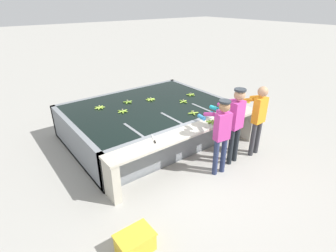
% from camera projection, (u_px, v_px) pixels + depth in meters
% --- Properties ---
extents(ground_plane, '(80.00, 80.00, 0.00)m').
position_uv_depth(ground_plane, '(198.00, 167.00, 5.83)').
color(ground_plane, '#A3A099').
rests_on(ground_plane, ground).
extents(wash_tank, '(4.10, 3.07, 0.87)m').
position_uv_depth(wash_tank, '(148.00, 121.00, 7.06)').
color(wash_tank, gray).
rests_on(wash_tank, ground).
extents(work_ledge, '(4.10, 0.45, 0.87)m').
position_uv_depth(work_ledge, '(192.00, 140.00, 5.73)').
color(work_ledge, '#B7B2A3').
rests_on(work_ledge, ground).
extents(worker_0, '(0.48, 0.74, 1.65)m').
position_uv_depth(worker_0, '(221.00, 130.00, 5.26)').
color(worker_0, navy).
rests_on(worker_0, ground).
extents(worker_1, '(0.44, 0.74, 1.75)m').
position_uv_depth(worker_1, '(235.00, 119.00, 5.59)').
color(worker_1, '#1E2328').
rests_on(worker_1, ground).
extents(worker_2, '(0.41, 0.71, 1.69)m').
position_uv_depth(worker_2, '(258.00, 115.00, 5.94)').
color(worker_2, '#38383D').
rests_on(worker_2, ground).
extents(banana_bunch_floating_0, '(0.28, 0.28, 0.08)m').
position_uv_depth(banana_bunch_floating_0, '(151.00, 99.00, 7.24)').
color(banana_bunch_floating_0, '#9EC642').
rests_on(banana_bunch_floating_0, wash_tank).
extents(banana_bunch_floating_1, '(0.27, 0.28, 0.08)m').
position_uv_depth(banana_bunch_floating_1, '(128.00, 102.00, 7.05)').
color(banana_bunch_floating_1, '#75A333').
rests_on(banana_bunch_floating_1, wash_tank).
extents(banana_bunch_floating_2, '(0.28, 0.28, 0.08)m').
position_uv_depth(banana_bunch_floating_2, '(183.00, 101.00, 7.09)').
color(banana_bunch_floating_2, '#8CB738').
rests_on(banana_bunch_floating_2, wash_tank).
extents(banana_bunch_floating_3, '(0.28, 0.28, 0.08)m').
position_uv_depth(banana_bunch_floating_3, '(100.00, 107.00, 6.70)').
color(banana_bunch_floating_3, '#9EC642').
rests_on(banana_bunch_floating_3, wash_tank).
extents(banana_bunch_floating_4, '(0.28, 0.27, 0.08)m').
position_uv_depth(banana_bunch_floating_4, '(123.00, 111.00, 6.47)').
color(banana_bunch_floating_4, '#8CB738').
rests_on(banana_bunch_floating_4, wash_tank).
extents(banana_bunch_floating_5, '(0.27, 0.27, 0.08)m').
position_uv_depth(banana_bunch_floating_5, '(193.00, 113.00, 6.37)').
color(banana_bunch_floating_5, '#93BC3D').
rests_on(banana_bunch_floating_5, wash_tank).
extents(banana_bunch_floating_6, '(0.26, 0.28, 0.08)m').
position_uv_depth(banana_bunch_floating_6, '(191.00, 95.00, 7.59)').
color(banana_bunch_floating_6, '#8CB738').
rests_on(banana_bunch_floating_6, wash_tank).
extents(banana_bunch_ledge_0, '(0.27, 0.28, 0.08)m').
position_uv_depth(banana_bunch_ledge_0, '(212.00, 122.00, 5.90)').
color(banana_bunch_ledge_0, '#75A333').
rests_on(banana_bunch_ledge_0, work_ledge).
extents(knife_0, '(0.16, 0.33, 0.02)m').
position_uv_depth(knife_0, '(154.00, 140.00, 5.16)').
color(knife_0, silver).
rests_on(knife_0, work_ledge).
extents(crate, '(0.55, 0.39, 0.32)m').
position_uv_depth(crate, '(135.00, 242.00, 3.84)').
color(crate, gold).
rests_on(crate, ground).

